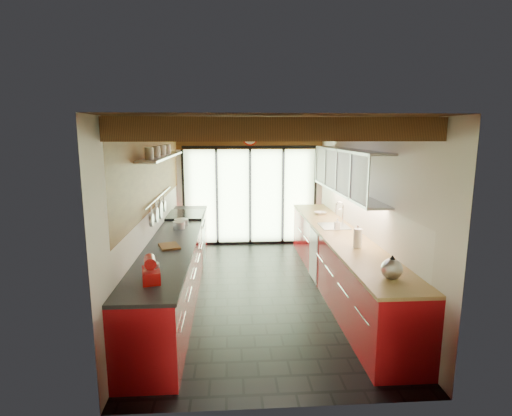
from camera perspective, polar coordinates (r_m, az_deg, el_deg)
name	(u,v)px	position (r m, az deg, el deg)	size (l,w,h in m)	color
ground	(259,290)	(6.44, 0.43, -11.67)	(5.50, 5.50, 0.00)	black
room_shell	(259,187)	(6.01, 0.45, 3.08)	(5.50, 5.50, 5.50)	silver
ceiling_beams	(257,132)	(6.33, 0.21, 10.81)	(3.14, 5.06, 4.90)	#593316
glass_door	(250,170)	(8.68, -0.86, 5.46)	(2.95, 0.10, 2.90)	#C6EAAD
left_counter	(176,264)	(6.32, -11.29, -7.87)	(0.68, 5.00, 0.92)	#AD1016
range_stove	(186,239)	(7.69, -9.91, -4.38)	(0.66, 0.90, 0.97)	silver
right_counter	(339,261)	(6.49, 11.82, -7.38)	(0.68, 5.00, 0.92)	#AD1016
sink_assembly	(335,224)	(6.73, 11.19, -2.29)	(0.45, 0.52, 0.43)	silver
upper_cabinets_right	(347,171)	(6.54, 12.91, 5.17)	(0.34, 3.00, 3.00)	silver
left_wall_fixtures	(161,171)	(6.19, -13.36, 5.14)	(0.28, 2.60, 0.96)	silver
stand_mixer	(151,271)	(4.35, -14.76, -8.69)	(0.24, 0.34, 0.28)	red
pot_large	(179,225)	(6.57, -10.96, -2.43)	(0.19, 0.19, 0.12)	silver
pot_small	(181,222)	(6.90, -10.61, -1.92)	(0.24, 0.24, 0.09)	silver
cutting_board	(169,246)	(5.56, -12.28, -5.36)	(0.24, 0.34, 0.03)	brown
kettle	(392,268)	(4.52, 18.82, -8.06)	(0.29, 0.31, 0.27)	silver
paper_towel	(358,238)	(5.55, 14.32, -4.23)	(0.12, 0.12, 0.31)	white
soap_bottle	(337,224)	(6.51, 11.54, -2.26)	(0.08, 0.09, 0.19)	silver
bowl	(320,213)	(7.68, 9.16, -0.73)	(0.21, 0.21, 0.05)	silver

